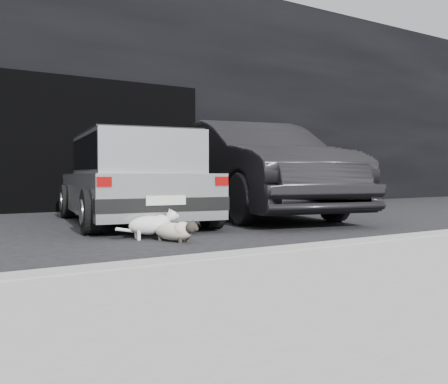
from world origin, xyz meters
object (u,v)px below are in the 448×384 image
silver_hatchback (132,174)px  second_car (251,169)px  cat_white (153,224)px  cat_siamese (177,231)px

silver_hatchback → second_car: second_car is taller
second_car → cat_white: (-2.65, -1.89, -0.64)m
silver_hatchback → second_car: (2.18, 0.13, 0.09)m
cat_siamese → second_car: bearing=-160.0°
silver_hatchback → cat_siamese: size_ratio=5.58×
cat_siamese → cat_white: size_ratio=0.94×
second_car → cat_siamese: size_ratio=7.29×
silver_hatchback → cat_white: 1.90m
second_car → silver_hatchback: bearing=-165.6°
cat_siamese → cat_white: bearing=-93.4°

